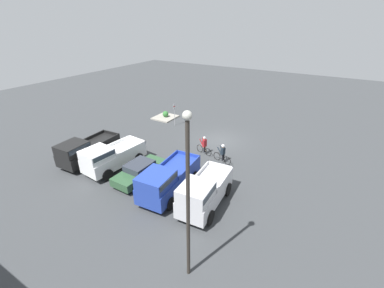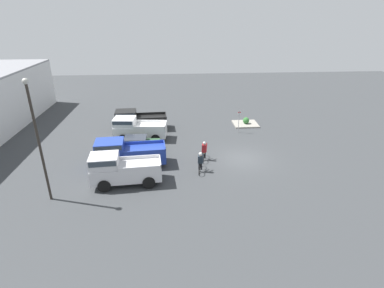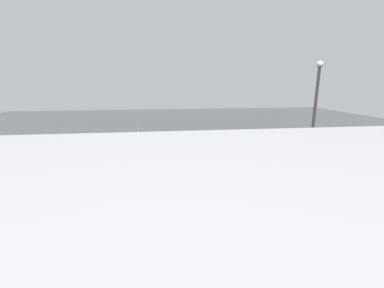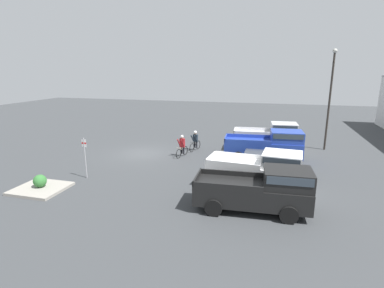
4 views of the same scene
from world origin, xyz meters
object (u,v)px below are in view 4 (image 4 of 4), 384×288
(cyclist_0, at_px, (182,146))
(lamppost, at_px, (330,93))
(pickup_truck_2, at_px, (260,169))
(fire_lane_sign, at_px, (85,154))
(cyclist_1, at_px, (195,140))
(sedan_0, at_px, (260,162))
(shrub, at_px, (40,181))
(pickup_truck_3, at_px, (261,189))
(pickup_truck_0, at_px, (270,136))
(pickup_truck_1, at_px, (269,145))

(cyclist_0, distance_m, lamppost, 12.59)
(pickup_truck_2, distance_m, fire_lane_sign, 10.40)
(cyclist_1, bearing_deg, sedan_0, 52.05)
(shrub, bearing_deg, pickup_truck_3, 92.74)
(pickup_truck_0, bearing_deg, pickup_truck_1, -0.10)
(pickup_truck_1, distance_m, cyclist_0, 6.43)
(pickup_truck_3, bearing_deg, pickup_truck_0, 179.31)
(pickup_truck_0, relative_size, cyclist_0, 2.99)
(pickup_truck_0, distance_m, fire_lane_sign, 14.28)
(sedan_0, xyz_separation_m, shrub, (6.15, -11.58, -0.17))
(pickup_truck_1, height_order, cyclist_0, pickup_truck_1)
(cyclist_1, bearing_deg, lamppost, 106.55)
(sedan_0, height_order, fire_lane_sign, fire_lane_sign)
(pickup_truck_2, height_order, shrub, pickup_truck_2)
(pickup_truck_2, xyz_separation_m, cyclist_0, (-5.05, -6.07, -0.31))
(pickup_truck_3, relative_size, lamppost, 0.67)
(pickup_truck_2, height_order, fire_lane_sign, fire_lane_sign)
(pickup_truck_1, xyz_separation_m, pickup_truck_3, (8.41, -0.13, -0.07))
(fire_lane_sign, distance_m, lamppost, 19.07)
(cyclist_0, relative_size, cyclist_1, 0.96)
(cyclist_0, xyz_separation_m, lamppost, (-5.08, 10.87, 3.81))
(pickup_truck_1, xyz_separation_m, fire_lane_sign, (6.69, -10.67, 0.35))
(pickup_truck_1, height_order, pickup_truck_3, pickup_truck_1)
(sedan_0, bearing_deg, pickup_truck_0, 175.17)
(sedan_0, relative_size, pickup_truck_2, 0.85)
(pickup_truck_0, bearing_deg, cyclist_1, -76.52)
(fire_lane_sign, xyz_separation_m, lamppost, (-11.15, 15.14, 3.12))
(cyclist_0, xyz_separation_m, cyclist_1, (-2.00, 0.51, 0.02))
(pickup_truck_0, relative_size, sedan_0, 1.16)
(sedan_0, distance_m, pickup_truck_2, 2.88)
(pickup_truck_1, height_order, shrub, pickup_truck_1)
(pickup_truck_0, relative_size, fire_lane_sign, 2.01)
(cyclist_0, relative_size, shrub, 2.40)
(pickup_truck_2, distance_m, shrub, 12.20)
(pickup_truck_0, bearing_deg, pickup_truck_2, -2.22)
(cyclist_1, relative_size, shrub, 2.51)
(pickup_truck_1, bearing_deg, fire_lane_sign, -57.90)
(pickup_truck_0, bearing_deg, sedan_0, -4.83)
(pickup_truck_3, bearing_deg, sedan_0, -176.51)
(cyclist_0, bearing_deg, pickup_truck_1, 95.49)
(pickup_truck_1, relative_size, pickup_truck_3, 1.04)
(pickup_truck_3, distance_m, lamppost, 14.12)
(fire_lane_sign, bearing_deg, pickup_truck_1, 122.10)
(pickup_truck_2, relative_size, fire_lane_sign, 2.05)
(pickup_truck_1, bearing_deg, cyclist_1, -103.26)
(pickup_truck_0, xyz_separation_m, cyclist_1, (1.41, -5.88, -0.36))
(cyclist_0, height_order, cyclist_1, cyclist_0)
(cyclist_0, distance_m, shrub, 10.11)
(cyclist_0, bearing_deg, fire_lane_sign, -35.12)
(sedan_0, relative_size, pickup_truck_3, 0.81)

